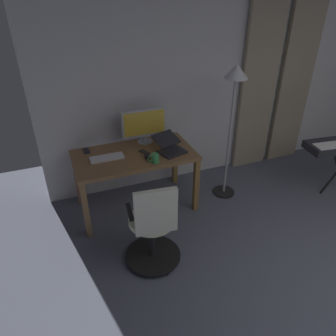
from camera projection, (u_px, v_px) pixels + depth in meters
back_room_partition at (226, 75)px, 4.18m from camera, size 4.90×0.10×2.73m
curtain_left_panel at (295, 84)px, 4.54m from camera, size 0.52×0.06×2.31m
curtain_right_panel at (258, 89)px, 4.34m from camera, size 0.53×0.06×2.31m
desk at (134, 161)px, 3.69m from camera, size 1.37×0.73×0.74m
office_chair at (153, 228)px, 2.99m from camera, size 0.56×0.56×0.97m
computer_monitor at (144, 124)px, 3.79m from camera, size 0.54×0.18×0.41m
computer_keyboard at (107, 158)px, 3.54m from camera, size 0.37×0.14×0.02m
laptop at (170, 147)px, 3.67m from camera, size 0.37×0.41×0.17m
computer_mouse at (147, 157)px, 3.54m from camera, size 0.06×0.10×0.04m
cell_phone_face_up at (145, 152)px, 3.66m from camera, size 0.12×0.16×0.01m
cell_phone_by_monitor at (86, 151)px, 3.69m from camera, size 0.07×0.14×0.01m
mug_coffee at (155, 158)px, 3.45m from camera, size 0.13×0.08×0.10m
floor_lamp at (234, 98)px, 3.59m from camera, size 0.28×0.28×1.68m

